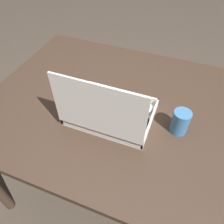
% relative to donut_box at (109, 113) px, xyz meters
% --- Properties ---
extents(ground_plane, '(8.00, 8.00, 0.00)m').
position_rel_donut_box_xyz_m(ground_plane, '(0.02, -0.11, -0.82)').
color(ground_plane, '#42382D').
extents(dining_table, '(1.24, 0.98, 0.77)m').
position_rel_donut_box_xyz_m(dining_table, '(0.02, -0.11, -0.14)').
color(dining_table, '#38281E').
rests_on(dining_table, ground_plane).
extents(donut_box, '(0.36, 0.28, 0.29)m').
position_rel_donut_box_xyz_m(donut_box, '(0.00, 0.00, 0.00)').
color(donut_box, silver).
rests_on(donut_box, dining_table).
extents(coffee_mug, '(0.07, 0.07, 0.11)m').
position_rel_donut_box_xyz_m(coffee_mug, '(-0.29, -0.05, 0.01)').
color(coffee_mug, teal).
rests_on(coffee_mug, dining_table).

